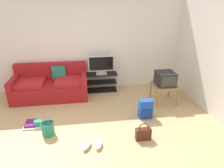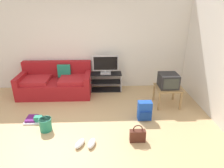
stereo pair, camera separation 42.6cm
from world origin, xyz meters
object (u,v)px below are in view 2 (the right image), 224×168
object	(u,v)px
side_table	(167,90)
backpack	(145,111)
flat_tv	(106,65)
floor_tray	(35,119)
couch	(56,83)
cleaning_bucket	(46,124)
tv_stand	(106,82)
crt_tv	(168,81)
sneakers_pair	(86,143)
handbag	(138,135)

from	to	relation	value
side_table	backpack	size ratio (longest dim) A/B	1.35
flat_tv	side_table	xyz separation A→B (m)	(1.51, -0.93, -0.37)
floor_tray	couch	bearing A→B (deg)	83.17
flat_tv	cleaning_bucket	xyz separation A→B (m)	(-1.23, -1.90, -0.63)
tv_stand	floor_tray	world-z (taller)	tv_stand
backpack	crt_tv	bearing A→B (deg)	69.81
sneakers_pair	floor_tray	xyz separation A→B (m)	(-1.17, 0.83, -0.00)
flat_tv	backpack	size ratio (longest dim) A/B	1.68
handbag	flat_tv	bearing A→B (deg)	103.78
flat_tv	side_table	distance (m)	1.81
backpack	cleaning_bucket	world-z (taller)	backpack
couch	handbag	size ratio (longest dim) A/B	5.42
side_table	cleaning_bucket	xyz separation A→B (m)	(-2.74, -0.98, -0.27)
cleaning_bucket	floor_tray	size ratio (longest dim) A/B	0.61
handbag	floor_tray	world-z (taller)	handbag
crt_tv	handbag	world-z (taller)	crt_tv
side_table	handbag	distance (m)	1.70
tv_stand	floor_tray	distance (m)	2.23
handbag	floor_tray	size ratio (longest dim) A/B	0.81
crt_tv	backpack	world-z (taller)	crt_tv
couch	cleaning_bucket	distance (m)	1.76
backpack	floor_tray	bearing A→B (deg)	-154.49
handbag	tv_stand	bearing A→B (deg)	103.65
tv_stand	side_table	distance (m)	1.79
handbag	backpack	bearing A→B (deg)	70.00
couch	tv_stand	world-z (taller)	couch
backpack	floor_tray	distance (m)	2.40
handbag	cleaning_bucket	world-z (taller)	handbag
flat_tv	handbag	xyz separation A→B (m)	(0.57, -2.31, -0.65)
side_table	crt_tv	world-z (taller)	crt_tv
side_table	handbag	bearing A→B (deg)	-124.44
tv_stand	crt_tv	distance (m)	1.82
side_table	cleaning_bucket	bearing A→B (deg)	-160.39
side_table	handbag	xyz separation A→B (m)	(-0.95, -1.38, -0.28)
crt_tv	cleaning_bucket	xyz separation A→B (m)	(-2.74, -0.99, -0.50)
tv_stand	sneakers_pair	xyz separation A→B (m)	(-0.38, -2.41, -0.21)
cleaning_bucket	sneakers_pair	size ratio (longest dim) A/B	0.64
side_table	floor_tray	world-z (taller)	side_table
crt_tv	cleaning_bucket	bearing A→B (deg)	-160.09
crt_tv	sneakers_pair	xyz separation A→B (m)	(-1.90, -1.48, -0.60)
side_table	cleaning_bucket	world-z (taller)	side_table
sneakers_pair	side_table	bearing A→B (deg)	37.66
couch	crt_tv	size ratio (longest dim) A/B	4.34
crt_tv	handbag	size ratio (longest dim) A/B	1.25
flat_tv	crt_tv	size ratio (longest dim) A/B	1.62
flat_tv	handbag	bearing A→B (deg)	-76.22
backpack	handbag	distance (m)	0.79
sneakers_pair	floor_tray	world-z (taller)	floor_tray
flat_tv	floor_tray	size ratio (longest dim) A/B	1.63
flat_tv	couch	bearing A→B (deg)	-173.68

